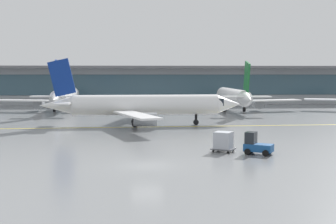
% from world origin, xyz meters
% --- Properties ---
extents(ground_plane, '(400.00, 400.00, 0.00)m').
position_xyz_m(ground_plane, '(0.00, 0.00, 0.00)').
color(ground_plane, gray).
extents(taxiway_centreline_stripe, '(109.89, 5.63, 0.01)m').
position_xyz_m(taxiway_centreline_stripe, '(0.24, 27.46, 0.00)').
color(taxiway_centreline_stripe, yellow).
rests_on(taxiway_centreline_stripe, ground_plane).
extents(terminal_concourse, '(171.01, 11.00, 9.60)m').
position_xyz_m(terminal_concourse, '(0.00, 78.87, 4.92)').
color(terminal_concourse, '#9EA3A8').
rests_on(terminal_concourse, ground_plane).
extents(gate_airplane_1, '(28.50, 30.62, 10.15)m').
position_xyz_m(gate_airplane_1, '(-15.97, 56.58, 3.04)').
color(gate_airplane_1, white).
rests_on(gate_airplane_1, ground_plane).
extents(gate_airplane_2, '(27.97, 29.96, 9.96)m').
position_xyz_m(gate_airplane_2, '(18.32, 54.53, 2.99)').
color(gate_airplane_2, white).
rests_on(gate_airplane_2, ground_plane).
extents(taxiing_regional_jet, '(29.68, 27.59, 9.83)m').
position_xyz_m(taxiing_regional_jet, '(-0.14, 29.44, 2.95)').
color(taxiing_regional_jet, white).
rests_on(taxiing_regional_jet, ground_plane).
extents(baggage_tug, '(2.95, 2.55, 2.10)m').
position_xyz_m(baggage_tug, '(10.33, 4.69, 0.89)').
color(baggage_tug, '#194C8C').
rests_on(baggage_tug, ground_plane).
extents(cargo_dolly_lead, '(2.62, 2.44, 1.94)m').
position_xyz_m(cargo_dolly_lead, '(7.50, 6.33, 1.05)').
color(cargo_dolly_lead, '#595B60').
rests_on(cargo_dolly_lead, ground_plane).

